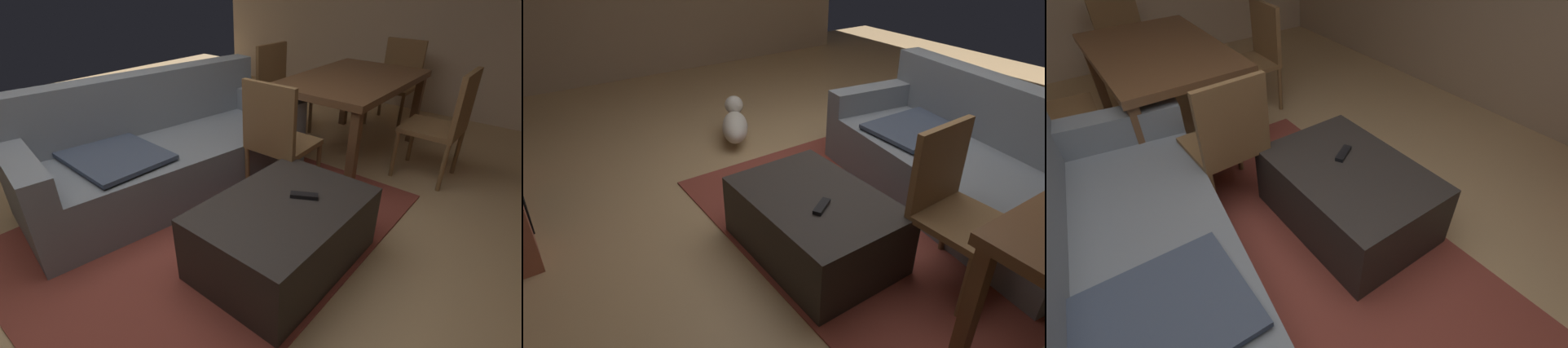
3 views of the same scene
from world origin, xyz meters
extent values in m
plane|color=tan|center=(0.00, 0.00, 0.00)|extent=(9.47, 9.47, 0.00)
cube|color=#C4AA91|center=(3.95, 0.00, 1.29)|extent=(0.12, 5.99, 2.57)
cube|color=brown|center=(0.44, -0.06, 0.01)|extent=(2.60, 2.00, 0.01)
cube|color=slate|center=(0.57, 0.55, 0.21)|extent=(2.27, 1.23, 0.42)
cube|color=slate|center=(0.62, 0.91, 0.65)|extent=(2.17, 0.51, 0.46)
cube|color=slate|center=(1.55, 0.40, 0.52)|extent=(0.31, 0.94, 0.20)
cube|color=slate|center=(-0.41, 0.69, 0.52)|extent=(0.31, 0.94, 0.20)
cube|color=#3D475B|center=(0.14, 0.61, 0.45)|extent=(0.57, 0.80, 0.03)
cube|color=#2D2826|center=(0.44, -0.68, 0.21)|extent=(1.03, 0.72, 0.42)
cube|color=black|center=(0.56, -0.73, 0.44)|extent=(0.12, 0.16, 0.02)
cube|color=brown|center=(2.14, -0.18, 0.71)|extent=(1.47, 0.92, 0.06)
cube|color=brown|center=(1.46, 0.22, 0.34)|extent=(0.07, 0.07, 0.68)
cube|color=brown|center=(2.81, 0.22, 0.34)|extent=(0.07, 0.07, 0.68)
cube|color=brown|center=(1.46, -0.58, 0.34)|extent=(0.07, 0.07, 0.68)
cube|color=brown|center=(2.81, -0.58, 0.34)|extent=(0.07, 0.07, 0.68)
cube|color=brown|center=(3.17, -0.18, 0.43)|extent=(0.44, 0.44, 0.04)
cube|color=brown|center=(3.37, -0.18, 0.69)|extent=(0.04, 0.44, 0.48)
cylinder|color=brown|center=(2.97, -0.38, 0.21)|extent=(0.04, 0.04, 0.41)
cylinder|color=brown|center=(2.97, 0.02, 0.21)|extent=(0.04, 0.04, 0.41)
cylinder|color=brown|center=(3.37, -0.38, 0.21)|extent=(0.04, 0.04, 0.41)
cylinder|color=brown|center=(3.37, 0.02, 0.21)|extent=(0.04, 0.04, 0.41)
cube|color=brown|center=(2.14, -0.94, 0.43)|extent=(0.44, 0.44, 0.04)
cube|color=brown|center=(2.14, -1.14, 0.69)|extent=(0.44, 0.04, 0.48)
cylinder|color=brown|center=(1.94, -0.74, 0.21)|extent=(0.04, 0.04, 0.41)
cylinder|color=brown|center=(2.34, -0.74, 0.21)|extent=(0.04, 0.04, 0.41)
cylinder|color=brown|center=(1.94, -1.14, 0.21)|extent=(0.04, 0.04, 0.41)
cylinder|color=brown|center=(2.34, -1.14, 0.21)|extent=(0.04, 0.04, 0.41)
cube|color=brown|center=(1.10, -0.18, 0.43)|extent=(0.45, 0.45, 0.04)
cube|color=brown|center=(0.90, -0.18, 0.69)|extent=(0.06, 0.44, 0.48)
cylinder|color=brown|center=(1.30, 0.03, 0.21)|extent=(0.04, 0.04, 0.41)
cylinder|color=brown|center=(1.31, -0.37, 0.21)|extent=(0.04, 0.04, 0.41)
cylinder|color=brown|center=(0.90, 0.02, 0.21)|extent=(0.04, 0.04, 0.41)
cylinder|color=brown|center=(0.91, -0.38, 0.21)|extent=(0.04, 0.04, 0.41)
cube|color=brown|center=(2.14, 0.58, 0.43)|extent=(0.47, 0.47, 0.04)
cube|color=brown|center=(2.15, 0.78, 0.69)|extent=(0.44, 0.07, 0.48)
cylinder|color=brown|center=(2.32, 0.37, 0.21)|extent=(0.04, 0.04, 0.41)
cylinder|color=brown|center=(1.92, 0.40, 0.21)|extent=(0.04, 0.04, 0.41)
cylinder|color=brown|center=(2.35, 0.77, 0.21)|extent=(0.04, 0.04, 0.41)
cylinder|color=brown|center=(1.95, 0.79, 0.21)|extent=(0.04, 0.04, 0.41)
cylinder|color=#474C51|center=(2.65, 1.71, 0.09)|extent=(0.19, 0.19, 0.17)
ellipsoid|color=#387233|center=(2.65, 1.71, 0.29)|extent=(0.30, 0.30, 0.33)
camera|label=1|loc=(-1.00, -1.71, 1.57)|focal=25.56mm
camera|label=2|loc=(2.15, -2.08, 1.83)|focal=30.13mm
camera|label=3|loc=(-0.84, 0.57, 1.79)|focal=26.07mm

